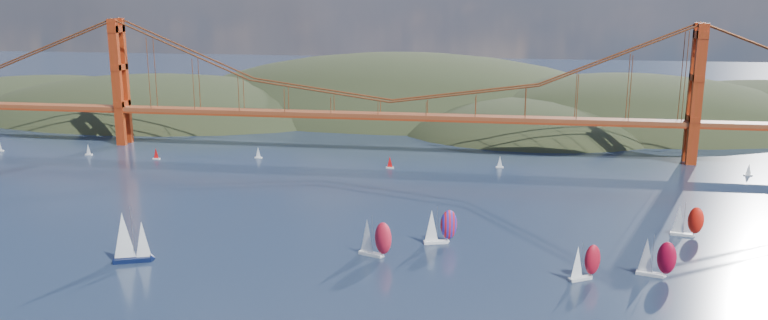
{
  "coord_description": "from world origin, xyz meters",
  "views": [
    {
      "loc": [
        44.49,
        -124.93,
        69.61
      ],
      "look_at": [
        11.02,
        90.0,
        18.21
      ],
      "focal_mm": 35.0,
      "sensor_mm": 36.0,
      "label": 1
    }
  ],
  "objects_px": {
    "racer_0": "(375,237)",
    "racer_3": "(687,220)",
    "racer_rwb": "(440,226)",
    "sloop_navy": "(129,238)",
    "racer_1": "(585,262)",
    "racer_2": "(656,257)"
  },
  "relations": [
    {
      "from": "racer_0",
      "to": "racer_3",
      "type": "relative_size",
      "value": 1.11
    },
    {
      "from": "racer_3",
      "to": "racer_rwb",
      "type": "bearing_deg",
      "value": -155.28
    },
    {
      "from": "sloop_navy",
      "to": "racer_0",
      "type": "relative_size",
      "value": 1.35
    },
    {
      "from": "sloop_navy",
      "to": "racer_1",
      "type": "bearing_deg",
      "value": -17.78
    },
    {
      "from": "racer_2",
      "to": "racer_rwb",
      "type": "bearing_deg",
      "value": -179.78
    },
    {
      "from": "racer_0",
      "to": "racer_2",
      "type": "xyz_separation_m",
      "value": [
        69.81,
        -3.12,
        -0.26
      ]
    },
    {
      "from": "racer_2",
      "to": "racer_0",
      "type": "bearing_deg",
      "value": -166.03
    },
    {
      "from": "sloop_navy",
      "to": "racer_0",
      "type": "height_order",
      "value": "sloop_navy"
    },
    {
      "from": "sloop_navy",
      "to": "racer_3",
      "type": "distance_m",
      "value": 151.78
    },
    {
      "from": "racer_0",
      "to": "racer_rwb",
      "type": "distance_m",
      "value": 20.36
    },
    {
      "from": "racer_2",
      "to": "racer_1",
      "type": "bearing_deg",
      "value": -148.01
    },
    {
      "from": "sloop_navy",
      "to": "racer_rwb",
      "type": "distance_m",
      "value": 81.52
    },
    {
      "from": "racer_0",
      "to": "racer_1",
      "type": "distance_m",
      "value": 53.1
    },
    {
      "from": "racer_3",
      "to": "racer_rwb",
      "type": "relative_size",
      "value": 0.92
    },
    {
      "from": "racer_0",
      "to": "racer_2",
      "type": "distance_m",
      "value": 69.88
    },
    {
      "from": "racer_0",
      "to": "racer_3",
      "type": "height_order",
      "value": "racer_0"
    },
    {
      "from": "racer_3",
      "to": "sloop_navy",
      "type": "bearing_deg",
      "value": -152.53
    },
    {
      "from": "racer_1",
      "to": "racer_rwb",
      "type": "bearing_deg",
      "value": 119.72
    },
    {
      "from": "racer_1",
      "to": "racer_rwb",
      "type": "height_order",
      "value": "racer_rwb"
    },
    {
      "from": "racer_1",
      "to": "racer_3",
      "type": "distance_m",
      "value": 49.08
    },
    {
      "from": "racer_rwb",
      "to": "racer_3",
      "type": "bearing_deg",
      "value": -2.96
    },
    {
      "from": "sloop_navy",
      "to": "racer_2",
      "type": "distance_m",
      "value": 131.39
    }
  ]
}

